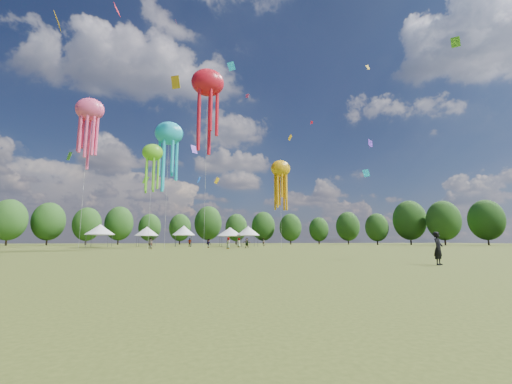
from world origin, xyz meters
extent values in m
plane|color=#384416|center=(0.00, 0.00, 0.00)|extent=(300.00, 300.00, 0.00)
imported|color=black|center=(8.71, -1.82, 0.83)|extent=(0.72, 0.65, 1.66)
imported|color=gray|center=(-8.40, 34.01, 0.82)|extent=(1.01, 0.96, 1.65)
imported|color=gray|center=(6.79, 46.09, 0.87)|extent=(0.75, 0.96, 1.74)
imported|color=gray|center=(14.44, 57.28, 0.91)|extent=(0.91, 1.04, 1.82)
imported|color=gray|center=(0.75, 43.03, 0.78)|extent=(1.15, 1.02, 1.55)
imported|color=gray|center=(-2.37, 52.89, 0.87)|extent=(1.10, 0.79, 1.74)
imported|color=gray|center=(6.72, 37.86, 0.86)|extent=(1.63, 1.28, 1.73)
imported|color=gray|center=(-9.20, 44.47, 0.77)|extent=(0.62, 0.67, 1.53)
imported|color=gray|center=(3.01, 33.80, 0.86)|extent=(0.76, 0.96, 1.73)
cylinder|color=#47474C|center=(-21.81, 51.82, 1.17)|extent=(0.08, 0.08, 2.34)
cylinder|color=#47474C|center=(-21.81, 55.73, 1.17)|extent=(0.08, 0.08, 2.34)
cylinder|color=#47474C|center=(-17.90, 51.82, 1.17)|extent=(0.08, 0.08, 2.34)
cylinder|color=#47474C|center=(-17.90, 55.73, 1.17)|extent=(0.08, 0.08, 2.34)
cube|color=silver|center=(-19.86, 53.77, 2.39)|extent=(4.31, 4.31, 0.10)
cone|color=silver|center=(-19.86, 53.77, 3.44)|extent=(5.60, 5.60, 2.01)
cylinder|color=#47474C|center=(-13.04, 55.20, 1.11)|extent=(0.08, 0.08, 2.21)
cylinder|color=#47474C|center=(-13.04, 58.66, 1.11)|extent=(0.08, 0.08, 2.21)
cylinder|color=#47474C|center=(-9.59, 55.20, 1.11)|extent=(0.08, 0.08, 2.21)
cylinder|color=#47474C|center=(-9.59, 58.66, 1.11)|extent=(0.08, 0.08, 2.21)
cube|color=silver|center=(-11.31, 56.93, 2.26)|extent=(3.86, 3.86, 0.10)
cone|color=silver|center=(-11.31, 56.93, 3.26)|extent=(5.02, 5.02, 1.90)
cylinder|color=#47474C|center=(-5.22, 50.93, 1.13)|extent=(0.08, 0.08, 2.27)
cylinder|color=#47474C|center=(-5.22, 54.11, 1.13)|extent=(0.08, 0.08, 2.27)
cylinder|color=#47474C|center=(-2.05, 50.93, 1.13)|extent=(0.08, 0.08, 2.27)
cylinder|color=#47474C|center=(-2.05, 54.11, 1.13)|extent=(0.08, 0.08, 2.27)
cube|color=silver|center=(-3.63, 52.52, 2.32)|extent=(3.58, 3.58, 0.10)
cone|color=silver|center=(-3.63, 52.52, 3.34)|extent=(4.65, 4.65, 1.95)
cylinder|color=#47474C|center=(4.21, 51.92, 1.07)|extent=(0.08, 0.08, 2.15)
cylinder|color=#47474C|center=(4.21, 55.80, 1.07)|extent=(0.08, 0.08, 2.15)
cylinder|color=#47474C|center=(8.10, 51.92, 1.07)|extent=(0.08, 0.08, 2.15)
cylinder|color=#47474C|center=(8.10, 55.80, 1.07)|extent=(0.08, 0.08, 2.15)
cube|color=silver|center=(6.15, 53.86, 2.20)|extent=(4.28, 4.28, 0.10)
cone|color=silver|center=(6.15, 53.86, 3.16)|extent=(5.57, 5.57, 1.84)
cylinder|color=#47474C|center=(7.97, 49.73, 1.13)|extent=(0.08, 0.08, 2.25)
cylinder|color=#47474C|center=(7.97, 53.15, 1.13)|extent=(0.08, 0.08, 2.25)
cylinder|color=#47474C|center=(11.39, 49.73, 1.13)|extent=(0.08, 0.08, 2.25)
cylinder|color=#47474C|center=(11.39, 53.15, 1.13)|extent=(0.08, 0.08, 2.25)
cube|color=silver|center=(9.68, 51.44, 2.30)|extent=(3.82, 3.82, 0.10)
cone|color=silver|center=(9.68, 51.44, 3.32)|extent=(4.97, 4.97, 1.93)
ellipsoid|color=#19B6D6|center=(-6.52, 36.14, 18.42)|extent=(4.49, 3.14, 3.81)
cylinder|color=beige|center=(-6.52, 36.14, 9.21)|extent=(0.03, 0.03, 18.42)
ellipsoid|color=red|center=(-0.60, 34.92, 27.25)|extent=(5.42, 3.80, 4.61)
cylinder|color=beige|center=(-0.60, 34.92, 13.63)|extent=(0.03, 0.03, 27.25)
ellipsoid|color=orange|center=(12.02, 35.38, 13.35)|extent=(3.37, 2.36, 2.86)
cylinder|color=beige|center=(12.02, 35.38, 6.67)|extent=(0.03, 0.03, 13.35)
ellipsoid|color=#FD4A7F|center=(-20.61, 43.52, 24.23)|extent=(4.80, 3.36, 4.08)
cylinder|color=beige|center=(-20.61, 43.52, 12.12)|extent=(0.03, 0.03, 24.23)
ellipsoid|color=#66D222|center=(-8.46, 31.33, 13.80)|extent=(2.92, 2.04, 2.48)
cylinder|color=beige|center=(-8.46, 31.33, 6.90)|extent=(0.03, 0.03, 13.80)
cube|color=#FD4A7F|center=(7.55, 42.18, 29.08)|extent=(0.69, 0.54, 0.95)
cube|color=#5A2ABB|center=(-1.71, 63.83, 23.89)|extent=(1.83, 1.62, 2.23)
cube|color=red|center=(28.63, 60.52, 32.31)|extent=(0.71, 0.25, 0.87)
cube|color=gold|center=(2.92, 51.81, 13.90)|extent=(1.23, 1.01, 1.38)
cube|color=#66D222|center=(27.54, 13.66, 24.95)|extent=(0.98, 0.65, 1.32)
cube|color=#FD4A7F|center=(-7.02, 56.61, 53.01)|extent=(0.61, 0.65, 0.86)
cube|color=#5A2ABB|center=(29.67, 35.86, 19.17)|extent=(1.31, 0.81, 1.69)
cube|color=red|center=(-14.69, 31.82, 35.87)|extent=(1.11, 2.25, 2.23)
cube|color=orange|center=(-17.78, 19.66, 24.61)|extent=(0.92, 1.45, 1.62)
cube|color=gold|center=(-6.02, 41.15, 29.85)|extent=(1.77, 1.76, 2.27)
cube|color=#66D222|center=(-13.88, 72.55, 17.14)|extent=(1.79, 1.40, 2.03)
cube|color=#19B6D6|center=(5.00, 46.71, 37.53)|extent=(1.89, 0.41, 2.14)
cube|color=#5A2ABB|center=(41.40, 53.70, 25.06)|extent=(1.51, 1.38, 2.01)
cube|color=orange|center=(21.44, 57.42, 26.60)|extent=(1.38, 1.08, 1.53)
cube|color=gold|center=(24.34, 27.19, 28.84)|extent=(0.90, 0.31, 0.99)
cube|color=#66D222|center=(-30.21, 64.88, 20.73)|extent=(1.57, 1.24, 2.27)
cube|color=blue|center=(-0.90, 50.92, 13.74)|extent=(0.76, 1.34, 1.33)
cube|color=#19B6D6|center=(28.62, 36.04, 13.48)|extent=(1.21, 0.64, 1.57)
cylinder|color=#38281C|center=(-47.17, 78.19, 1.68)|extent=(0.44, 0.44, 3.36)
ellipsoid|color=#214617|center=(-47.17, 78.19, 6.51)|extent=(8.40, 8.40, 10.51)
cylinder|color=#38281C|center=(-40.68, 85.49, 1.71)|extent=(0.44, 0.44, 3.41)
ellipsoid|color=#214617|center=(-40.68, 85.49, 6.61)|extent=(8.53, 8.53, 10.66)
cylinder|color=#38281C|center=(-30.60, 85.02, 1.53)|extent=(0.44, 0.44, 3.07)
ellipsoid|color=#214617|center=(-30.60, 85.02, 5.94)|extent=(7.66, 7.66, 9.58)
cylinder|color=#38281C|center=(-23.51, 93.33, 1.72)|extent=(0.44, 0.44, 3.43)
ellipsoid|color=#214617|center=(-23.51, 93.33, 6.65)|extent=(8.58, 8.58, 10.73)
cylinder|color=#38281C|center=(-14.76, 98.96, 1.47)|extent=(0.44, 0.44, 2.95)
ellipsoid|color=#214617|center=(-14.76, 98.96, 5.71)|extent=(7.37, 7.37, 9.21)
cylinder|color=#38281C|center=(-4.70, 95.06, 1.45)|extent=(0.44, 0.44, 2.89)
ellipsoid|color=#214617|center=(-4.70, 95.06, 5.61)|extent=(7.23, 7.23, 9.04)
cylinder|color=#38281C|center=(4.91, 99.49, 1.92)|extent=(0.44, 0.44, 3.84)
ellipsoid|color=#214617|center=(4.91, 99.49, 7.44)|extent=(9.60, 9.60, 11.99)
cylinder|color=#38281C|center=(13.19, 88.44, 1.42)|extent=(0.44, 0.44, 2.84)
ellipsoid|color=#214617|center=(13.19, 88.44, 5.51)|extent=(7.11, 7.11, 8.89)
cylinder|color=#38281C|center=(22.93, 91.04, 1.58)|extent=(0.44, 0.44, 3.16)
ellipsoid|color=#214617|center=(22.93, 91.04, 6.13)|extent=(7.91, 7.91, 9.88)
cylinder|color=#38281C|center=(30.69, 85.29, 1.44)|extent=(0.44, 0.44, 2.88)
ellipsoid|color=#214617|center=(30.69, 85.29, 5.59)|extent=(7.21, 7.21, 9.01)
cylinder|color=#38281C|center=(41.52, 87.24, 1.31)|extent=(0.44, 0.44, 2.63)
ellipsoid|color=#214617|center=(41.52, 87.24, 5.09)|extent=(6.57, 6.57, 8.22)
cylinder|color=#38281C|center=(50.52, 83.73, 1.56)|extent=(0.44, 0.44, 3.13)
ellipsoid|color=#214617|center=(50.52, 83.73, 6.06)|extent=(7.81, 7.81, 9.77)
cylinder|color=#38281C|center=(53.64, 71.81, 1.36)|extent=(0.44, 0.44, 2.72)
ellipsoid|color=#214617|center=(53.64, 71.81, 5.27)|extent=(6.80, 6.80, 8.50)
cylinder|color=#38281C|center=(62.96, 68.92, 1.90)|extent=(0.44, 0.44, 3.81)
ellipsoid|color=#214617|center=(62.96, 68.92, 7.38)|extent=(9.52, 9.52, 11.90)
cylinder|color=#38281C|center=(66.57, 59.80, 1.76)|extent=(0.44, 0.44, 3.51)
ellipsoid|color=#214617|center=(66.57, 59.80, 6.80)|extent=(8.78, 8.78, 10.97)
cylinder|color=#38281C|center=(79.39, 58.26, 1.82)|extent=(0.44, 0.44, 3.64)
ellipsoid|color=#214617|center=(79.39, 58.26, 7.05)|extent=(9.10, 9.10, 11.37)
camera|label=1|loc=(-3.89, -15.83, 1.20)|focal=22.62mm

